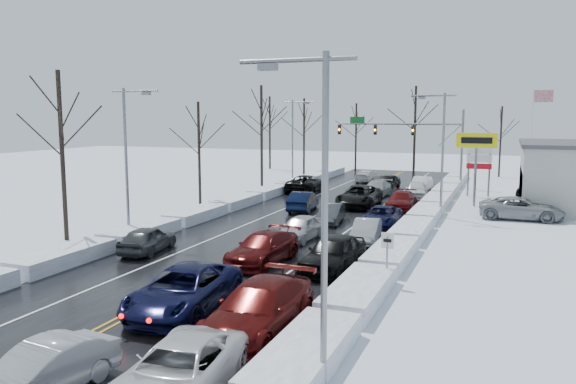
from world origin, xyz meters
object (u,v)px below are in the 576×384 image
at_px(tires_plus_sign, 477,145).
at_px(traffic_signal_mast, 412,134).
at_px(oncoming_car_0, 303,211).
at_px(flagpole, 533,130).

bearing_deg(tires_plus_sign, traffic_signal_mast, 120.46).
bearing_deg(tires_plus_sign, oncoming_car_0, -149.90).
bearing_deg(traffic_signal_mast, oncoming_car_0, -105.35).
relative_size(flagpole, oncoming_car_0, 2.16).
distance_m(flagpole, oncoming_car_0, 27.75).
xyz_separation_m(tires_plus_sign, oncoming_car_0, (-12.30, -7.13, -4.99)).
bearing_deg(tires_plus_sign, flagpole, 71.56).
height_order(flagpole, oncoming_car_0, flagpole).
height_order(traffic_signal_mast, flagpole, flagpole).
bearing_deg(oncoming_car_0, traffic_signal_mast, -112.29).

